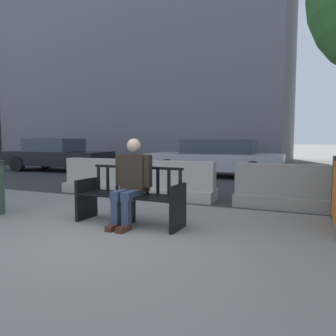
{
  "coord_description": "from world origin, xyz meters",
  "views": [
    {
      "loc": [
        2.52,
        -3.41,
        1.29
      ],
      "look_at": [
        -0.01,
        2.4,
        0.75
      ],
      "focal_mm": 35.0,
      "sensor_mm": 36.0,
      "label": 1
    }
  ],
  "objects_px": {
    "street_bench": "(130,198)",
    "seated_person": "(131,180)",
    "car_sedan_mid": "(57,155)",
    "jersey_barrier_right": "(289,190)",
    "jersey_barrier_left": "(103,179)",
    "jersey_barrier_centre": "(170,184)",
    "car_sedan_far": "(216,158)"
  },
  "relations": [
    {
      "from": "car_sedan_mid",
      "to": "car_sedan_far",
      "type": "bearing_deg",
      "value": 4.25
    },
    {
      "from": "jersey_barrier_centre",
      "to": "street_bench",
      "type": "bearing_deg",
      "value": -82.94
    },
    {
      "from": "car_sedan_mid",
      "to": "jersey_barrier_left",
      "type": "bearing_deg",
      "value": -38.37
    },
    {
      "from": "seated_person",
      "to": "jersey_barrier_left",
      "type": "relative_size",
      "value": 0.66
    },
    {
      "from": "jersey_barrier_left",
      "to": "car_sedan_mid",
      "type": "height_order",
      "value": "car_sedan_mid"
    },
    {
      "from": "seated_person",
      "to": "jersey_barrier_left",
      "type": "height_order",
      "value": "seated_person"
    },
    {
      "from": "jersey_barrier_right",
      "to": "street_bench",
      "type": "bearing_deg",
      "value": -134.82
    },
    {
      "from": "jersey_barrier_right",
      "to": "car_sedan_far",
      "type": "relative_size",
      "value": 0.43
    },
    {
      "from": "street_bench",
      "to": "jersey_barrier_left",
      "type": "height_order",
      "value": "street_bench"
    },
    {
      "from": "street_bench",
      "to": "car_sedan_far",
      "type": "distance_m",
      "value": 6.85
    },
    {
      "from": "jersey_barrier_centre",
      "to": "jersey_barrier_right",
      "type": "height_order",
      "value": "same"
    },
    {
      "from": "jersey_barrier_left",
      "to": "car_sedan_far",
      "type": "distance_m",
      "value": 4.8
    },
    {
      "from": "street_bench",
      "to": "car_sedan_far",
      "type": "height_order",
      "value": "car_sedan_far"
    },
    {
      "from": "street_bench",
      "to": "seated_person",
      "type": "bearing_deg",
      "value": -43.81
    },
    {
      "from": "jersey_barrier_centre",
      "to": "jersey_barrier_left",
      "type": "distance_m",
      "value": 1.82
    },
    {
      "from": "car_sedan_mid",
      "to": "car_sedan_far",
      "type": "relative_size",
      "value": 0.96
    },
    {
      "from": "street_bench",
      "to": "seated_person",
      "type": "relative_size",
      "value": 1.3
    },
    {
      "from": "jersey_barrier_centre",
      "to": "car_sedan_far",
      "type": "xyz_separation_m",
      "value": [
        -0.23,
        4.64,
        0.33
      ]
    },
    {
      "from": "seated_person",
      "to": "car_sedan_mid",
      "type": "bearing_deg",
      "value": 138.52
    },
    {
      "from": "jersey_barrier_left",
      "to": "car_sedan_far",
      "type": "relative_size",
      "value": 0.43
    },
    {
      "from": "seated_person",
      "to": "jersey_barrier_left",
      "type": "xyz_separation_m",
      "value": [
        -2.15,
        2.37,
        -0.35
      ]
    },
    {
      "from": "street_bench",
      "to": "car_sedan_mid",
      "type": "distance_m",
      "value": 9.57
    },
    {
      "from": "car_sedan_mid",
      "to": "car_sedan_far",
      "type": "height_order",
      "value": "car_sedan_mid"
    },
    {
      "from": "jersey_barrier_left",
      "to": "car_sedan_mid",
      "type": "distance_m",
      "value": 6.49
    },
    {
      "from": "jersey_barrier_left",
      "to": "car_sedan_mid",
      "type": "relative_size",
      "value": 0.44
    },
    {
      "from": "jersey_barrier_left",
      "to": "jersey_barrier_right",
      "type": "relative_size",
      "value": 0.99
    },
    {
      "from": "street_bench",
      "to": "car_sedan_mid",
      "type": "bearing_deg",
      "value": 138.54
    },
    {
      "from": "street_bench",
      "to": "jersey_barrier_right",
      "type": "relative_size",
      "value": 0.85
    },
    {
      "from": "car_sedan_mid",
      "to": "jersey_barrier_right",
      "type": "bearing_deg",
      "value": -23.87
    },
    {
      "from": "street_bench",
      "to": "car_sedan_far",
      "type": "bearing_deg",
      "value": 94.23
    },
    {
      "from": "street_bench",
      "to": "car_sedan_mid",
      "type": "height_order",
      "value": "car_sedan_mid"
    },
    {
      "from": "street_bench",
      "to": "jersey_barrier_centre",
      "type": "height_order",
      "value": "street_bench"
    }
  ]
}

